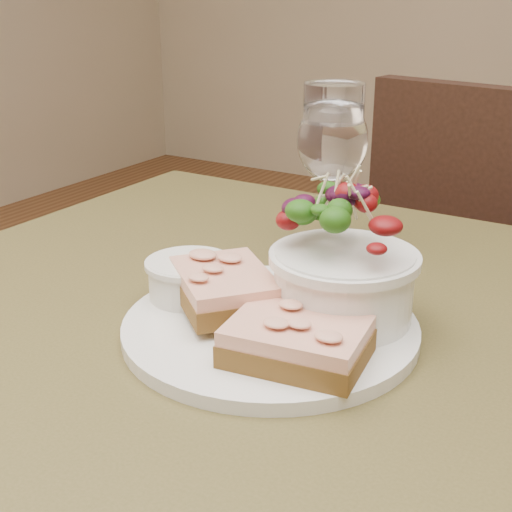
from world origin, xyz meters
The scene contains 9 objects.
cafe_table centered at (0.00, 0.00, 0.65)m, with size 0.80×0.80×0.75m.
chair_far centered at (0.12, 0.70, 0.29)m, with size 0.48×0.48×0.90m.
dinner_plate centered at (0.02, -0.01, 0.76)m, with size 0.26×0.26×0.01m, color white.
sandwich_front centered at (0.07, -0.06, 0.78)m, with size 0.12×0.09×0.03m.
sandwich_back centered at (-0.02, -0.01, 0.78)m, with size 0.13×0.13×0.03m.
ramekin centered at (-0.07, 0.00, 0.78)m, with size 0.08×0.08×0.04m.
salad_bowl centered at (0.07, 0.03, 0.82)m, with size 0.12×0.12×0.13m.
garnish centered at (-0.05, 0.06, 0.77)m, with size 0.05×0.04×0.02m.
wine_glass centered at (-0.02, 0.19, 0.87)m, with size 0.08×0.08×0.18m.
Camera 1 is at (0.30, -0.49, 1.04)m, focal length 50.00 mm.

